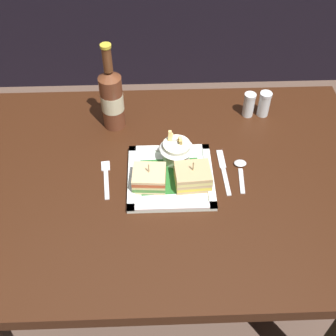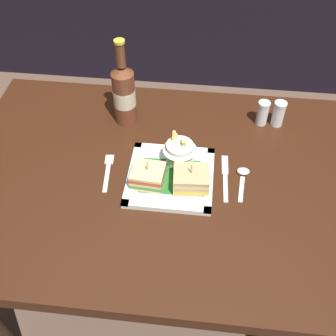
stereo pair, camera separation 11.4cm
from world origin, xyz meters
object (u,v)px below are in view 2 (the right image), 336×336
Objects in this scene: sandwich_half_right at (191,179)px; beer_bottle at (124,93)px; knife at (225,176)px; fork at (108,170)px; square_plate at (170,177)px; spoon at (243,176)px; pepper_shaker at (278,115)px; salt_shaker at (262,114)px; dining_table at (166,208)px; fries_cup at (180,150)px; sandwich_half_left at (148,176)px.

beer_bottle reaches higher than sandwich_half_right.
fork is at bearing -177.26° from knife.
square_plate is at bearing -170.00° from knife.
spoon is (0.05, 0.00, 0.00)m from knife.
pepper_shaker reaches higher than fork.
sandwich_half_right is (0.06, -0.03, 0.03)m from square_plate.
knife is 2.14× the size of salt_shaker.
beer_bottle is 0.39m from knife.
knife is at bearing 7.40° from dining_table.
pepper_shaker is at bearing 0.00° from salt_shaker.
spoon is (0.18, -0.03, -0.05)m from fries_cup.
sandwich_half_right is 0.70× the size of fork.
sandwich_half_left is 0.12m from sandwich_half_right.
dining_table is at bearing -1.95° from fork.
fries_cup is at bearing 113.54° from sandwich_half_right.
dining_table is at bearing -136.19° from salt_shaker.
beer_bottle reaches higher than spoon.
knife is at bearing -122.92° from pepper_shaker.
knife is 1.40× the size of spoon.
sandwich_half_right is 0.11m from knife.
dining_table is 0.41m from salt_shaker.
square_plate is 0.37m from salt_shaker.
spoon is at bearing 12.38° from sandwich_half_left.
square_plate is 1.65× the size of fork.
square_plate reaches higher than spoon.
fork is at bearing -93.56° from beer_bottle.
sandwich_half_left is 1.10× the size of pepper_shaker.
spoon is at bearing 2.90° from fork.
sandwich_half_left is 0.26m from spoon.
sandwich_half_right is (0.12, 0.00, 0.00)m from sandwich_half_left.
sandwich_half_left reaches higher than square_plate.
sandwich_half_right is 0.24m from fork.
dining_table is 0.15m from square_plate.
fork is at bearing -149.75° from salt_shaker.
sandwich_half_left is at bearing -67.54° from beer_bottle.
fork is at bearing -152.30° from pepper_shaker.
square_plate is 2.45× the size of fries_cup.
dining_table is 12.35× the size of fries_cup.
square_plate reaches higher than knife.
salt_shaker is at bearing 4.43° from beer_bottle.
dining_table is 0.45m from pepper_shaker.
square_plate reaches higher than dining_table.
fork is 1.16× the size of spoon.
sandwich_half_left is at bearing -144.39° from dining_table.
salt_shaker is (0.26, 0.26, 0.03)m from square_plate.
beer_bottle is at bearing 150.97° from spoon.
sandwich_half_left reaches higher than spoon.
spoon is at bearing -10.47° from fries_cup.
dining_table is 8.30× the size of fork.
sandwich_half_right is at bearing -158.19° from spoon.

